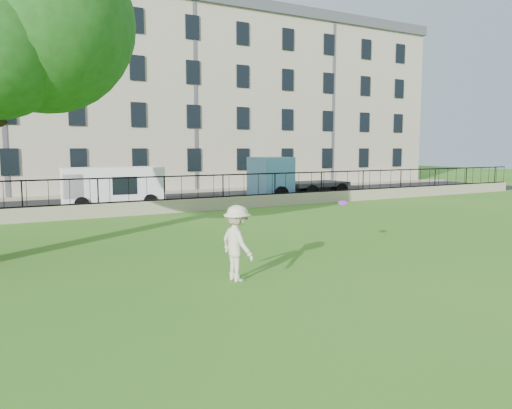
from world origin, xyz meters
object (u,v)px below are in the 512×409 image
man (237,243)px  white_van (113,187)px  blue_truck (298,178)px  frisbee (343,203)px

man → white_van: (0.96, 15.64, 0.16)m
white_van → blue_truck: (10.63, -1.00, 0.23)m
man → frisbee: bearing=-80.5°
white_van → blue_truck: 10.68m
frisbee → blue_truck: (7.80, 13.69, -0.24)m
blue_truck → white_van: bearing=171.2°
white_van → blue_truck: bearing=-1.7°
frisbee → blue_truck: blue_truck is taller
man → frisbee: 3.97m
man → blue_truck: 18.68m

